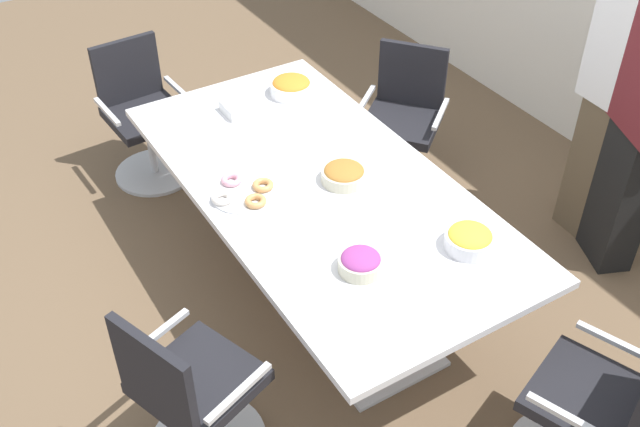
% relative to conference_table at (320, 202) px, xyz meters
% --- Properties ---
extents(ground_plane, '(10.00, 10.00, 0.01)m').
position_rel_conference_table_xyz_m(ground_plane, '(0.00, 0.00, -0.63)').
color(ground_plane, brown).
extents(conference_table, '(2.40, 1.20, 0.75)m').
position_rel_conference_table_xyz_m(conference_table, '(0.00, 0.00, 0.00)').
color(conference_table, silver).
rests_on(conference_table, ground).
extents(office_chair_0, '(0.76, 0.76, 0.91)m').
position_rel_conference_table_xyz_m(office_chair_0, '(-0.64, 1.02, -0.22)').
color(office_chair_0, silver).
rests_on(office_chair_0, ground).
extents(office_chair_1, '(0.57, 0.57, 0.91)m').
position_rel_conference_table_xyz_m(office_chair_1, '(-1.59, -0.39, -0.22)').
color(office_chair_1, silver).
rests_on(office_chair_1, ground).
extents(office_chair_2, '(0.69, 0.69, 0.91)m').
position_rel_conference_table_xyz_m(office_chair_2, '(0.62, -1.03, -0.22)').
color(office_chair_2, silver).
rests_on(office_chair_2, ground).
extents(office_chair_3, '(0.70, 0.70, 0.91)m').
position_rel_conference_table_xyz_m(office_chair_3, '(1.59, 0.40, -0.22)').
color(office_chair_3, silver).
rests_on(office_chair_3, ground).
extents(person_standing_0, '(0.61, 0.24, 1.87)m').
position_rel_conference_table_xyz_m(person_standing_0, '(0.40, 1.68, 0.36)').
color(person_standing_0, brown).
rests_on(person_standing_0, ground).
extents(snack_bowl_pretzels, '(0.23, 0.23, 0.09)m').
position_rel_conference_table_xyz_m(snack_bowl_pretzels, '(0.05, 0.11, 0.17)').
color(snack_bowl_pretzels, beige).
rests_on(snack_bowl_pretzels, conference_table).
extents(snack_bowl_chips_orange, '(0.25, 0.25, 0.11)m').
position_rel_conference_table_xyz_m(snack_bowl_chips_orange, '(-0.85, 0.32, 0.18)').
color(snack_bowl_chips_orange, white).
rests_on(snack_bowl_chips_orange, conference_table).
extents(snack_bowl_candy_mix, '(0.20, 0.20, 0.10)m').
position_rel_conference_table_xyz_m(snack_bowl_candy_mix, '(0.64, -0.18, 0.17)').
color(snack_bowl_candy_mix, beige).
rests_on(snack_bowl_candy_mix, conference_table).
extents(snack_bowl_chips_yellow, '(0.23, 0.23, 0.11)m').
position_rel_conference_table_xyz_m(snack_bowl_chips_yellow, '(0.77, 0.33, 0.18)').
color(snack_bowl_chips_yellow, white).
rests_on(snack_bowl_chips_yellow, conference_table).
extents(donut_platter, '(0.33, 0.33, 0.04)m').
position_rel_conference_table_xyz_m(donut_platter, '(-0.11, -0.38, 0.14)').
color(donut_platter, white).
rests_on(donut_platter, conference_table).
extents(napkin_pile, '(0.17, 0.17, 0.06)m').
position_rel_conference_table_xyz_m(napkin_pile, '(-0.83, -0.04, 0.16)').
color(napkin_pile, white).
rests_on(napkin_pile, conference_table).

